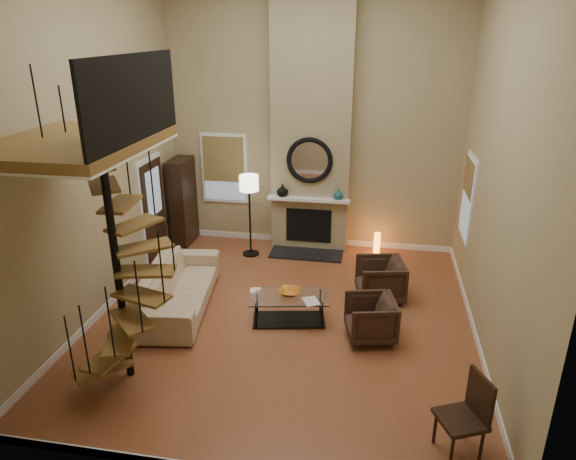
% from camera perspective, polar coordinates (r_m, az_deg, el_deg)
% --- Properties ---
extents(ground, '(6.00, 6.50, 0.01)m').
position_cam_1_polar(ground, '(8.58, -0.48, -9.73)').
color(ground, '#AC6137').
rests_on(ground, ground).
extents(back_wall, '(6.00, 0.02, 5.50)m').
position_cam_1_polar(back_wall, '(10.69, 2.75, 12.33)').
color(back_wall, tan).
rests_on(back_wall, ground).
extents(front_wall, '(6.00, 0.02, 5.50)m').
position_cam_1_polar(front_wall, '(4.52, -8.17, -0.74)').
color(front_wall, tan).
rests_on(front_wall, ground).
extents(left_wall, '(0.02, 6.50, 5.50)m').
position_cam_1_polar(left_wall, '(8.60, -20.84, 8.73)').
color(left_wall, tan).
rests_on(left_wall, ground).
extents(right_wall, '(0.02, 6.50, 5.50)m').
position_cam_1_polar(right_wall, '(7.59, 22.49, 6.95)').
color(right_wall, tan).
rests_on(right_wall, ground).
extents(baseboard_back, '(6.00, 0.02, 0.12)m').
position_cam_1_polar(baseboard_back, '(11.42, 2.51, -1.12)').
color(baseboard_back, white).
rests_on(baseboard_back, ground).
extents(baseboard_left, '(0.02, 6.50, 0.12)m').
position_cam_1_polar(baseboard_left, '(9.50, -18.65, -7.25)').
color(baseboard_left, white).
rests_on(baseboard_left, ground).
extents(baseboard_right, '(0.02, 6.50, 0.12)m').
position_cam_1_polar(baseboard_right, '(8.60, 19.87, -10.61)').
color(baseboard_right, white).
rests_on(baseboard_right, ground).
extents(chimney_breast, '(1.60, 0.38, 5.50)m').
position_cam_1_polar(chimney_breast, '(10.50, 2.61, 12.17)').
color(chimney_breast, '#968661').
rests_on(chimney_breast, ground).
extents(hearth, '(1.50, 0.60, 0.04)m').
position_cam_1_polar(hearth, '(10.82, 2.02, -2.66)').
color(hearth, black).
rests_on(hearth, ground).
extents(firebox, '(0.95, 0.02, 0.72)m').
position_cam_1_polar(firebox, '(10.89, 2.28, 0.50)').
color(firebox, black).
rests_on(firebox, chimney_breast).
extents(mantel, '(1.70, 0.18, 0.06)m').
position_cam_1_polar(mantel, '(10.61, 2.27, 3.38)').
color(mantel, white).
rests_on(mantel, chimney_breast).
extents(mirror_frame, '(0.94, 0.10, 0.94)m').
position_cam_1_polar(mirror_frame, '(10.45, 2.38, 7.65)').
color(mirror_frame, black).
rests_on(mirror_frame, chimney_breast).
extents(mirror_disc, '(0.80, 0.01, 0.80)m').
position_cam_1_polar(mirror_disc, '(10.46, 2.38, 7.66)').
color(mirror_disc, white).
rests_on(mirror_disc, chimney_breast).
extents(vase_left, '(0.24, 0.24, 0.25)m').
position_cam_1_polar(vase_left, '(10.69, -0.62, 4.39)').
color(vase_left, black).
rests_on(vase_left, mantel).
extents(vase_right, '(0.20, 0.20, 0.21)m').
position_cam_1_polar(vase_right, '(10.55, 5.54, 3.95)').
color(vase_right, '#174D50').
rests_on(vase_right, mantel).
extents(window_back, '(1.02, 0.06, 1.52)m').
position_cam_1_polar(window_back, '(11.29, -7.04, 6.84)').
color(window_back, white).
rests_on(window_back, back_wall).
extents(window_right, '(0.06, 1.02, 1.52)m').
position_cam_1_polar(window_right, '(9.77, 19.21, 3.50)').
color(window_right, white).
rests_on(window_right, right_wall).
extents(entry_door, '(0.10, 1.05, 2.16)m').
position_cam_1_polar(entry_door, '(10.56, -14.62, 2.00)').
color(entry_door, white).
rests_on(entry_door, ground).
extents(loft, '(1.70, 2.20, 1.09)m').
position_cam_1_polar(loft, '(6.51, -21.93, 9.25)').
color(loft, olive).
rests_on(loft, left_wall).
extents(spiral_stair, '(1.47, 1.47, 4.06)m').
position_cam_1_polar(spiral_stair, '(6.81, -18.33, -2.68)').
color(spiral_stair, black).
rests_on(spiral_stair, ground).
extents(hutch, '(0.39, 0.82, 1.83)m').
position_cam_1_polar(hutch, '(11.38, -11.57, 3.15)').
color(hutch, black).
rests_on(hutch, ground).
extents(sofa, '(1.29, 2.58, 0.72)m').
position_cam_1_polar(sofa, '(8.92, -11.98, -6.03)').
color(sofa, '#CAAF8C').
rests_on(sofa, ground).
extents(armchair_near, '(0.93, 0.91, 0.72)m').
position_cam_1_polar(armchair_near, '(9.18, 10.56, -5.38)').
color(armchair_near, '#3A251B').
rests_on(armchair_near, ground).
extents(armchair_far, '(0.86, 0.85, 0.66)m').
position_cam_1_polar(armchair_far, '(8.01, 9.54, -9.55)').
color(armchair_far, '#3A251B').
rests_on(armchair_far, ground).
extents(coffee_table, '(1.35, 0.85, 0.46)m').
position_cam_1_polar(coffee_table, '(8.38, 0.10, -8.29)').
color(coffee_table, silver).
rests_on(coffee_table, ground).
extents(bowl, '(0.35, 0.35, 0.09)m').
position_cam_1_polar(bowl, '(8.32, 0.16, -6.85)').
color(bowl, orange).
rests_on(bowl, coffee_table).
extents(book, '(0.33, 0.36, 0.03)m').
position_cam_1_polar(book, '(8.11, 2.37, -7.93)').
color(book, gray).
rests_on(book, coffee_table).
extents(floor_lamp, '(0.39, 0.39, 1.70)m').
position_cam_1_polar(floor_lamp, '(10.39, -4.30, 4.47)').
color(floor_lamp, black).
rests_on(floor_lamp, ground).
extents(accent_lamp, '(0.13, 0.13, 0.47)m').
position_cam_1_polar(accent_lamp, '(10.90, 9.76, -1.49)').
color(accent_lamp, orange).
rests_on(accent_lamp, ground).
extents(side_chair, '(0.61, 0.61, 0.99)m').
position_cam_1_polar(side_chair, '(6.30, 19.25, -18.40)').
color(side_chair, black).
rests_on(side_chair, ground).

